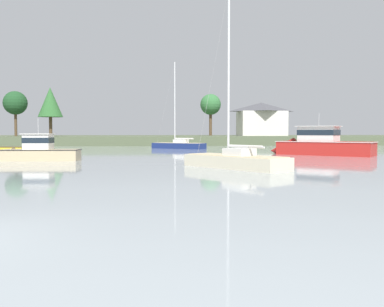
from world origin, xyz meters
The scene contains 10 objects.
far_shore_bank centered at (0.00, 84.42, 0.79)m, with size 189.96×47.69×1.58m, color #4C563D.
sailboat_cream centered at (9.86, 16.99, 0.24)m, with size 6.17×7.37×12.14m.
sailboat_navy centered at (7.97, 49.50, 0.25)m, with size 7.64×6.65×12.76m.
cruiser_sand centered at (-5.05, 25.29, 0.50)m, with size 7.05×2.31×4.07m.
cruiser_red centered at (20.96, 31.88, 0.68)m, with size 10.08×9.07×5.34m.
dinghy_yellow centered at (-13.71, 45.45, 0.16)m, with size 4.02×2.25×0.64m.
shore_tree_inland_a centered at (-14.89, 70.36, 7.90)m, with size 4.52×4.52×9.14m.
shore_tree_inland_c centered at (17.35, 86.33, 8.69)m, with size 4.79×4.79×9.60m.
shore_tree_right_mid centered at (-21.96, 72.62, 7.87)m, with size 4.47×4.47×8.57m.
cottage_behind_trees centered at (27.92, 80.74, 5.34)m, with size 10.64×8.09×7.28m.
Camera 1 is at (4.88, -8.99, 2.26)m, focal length 38.67 mm.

